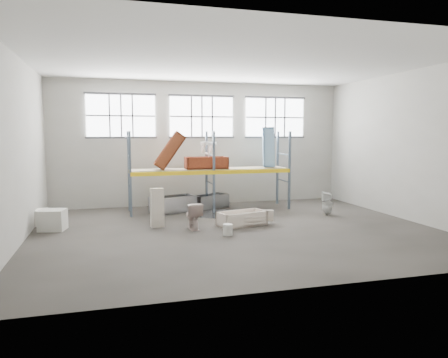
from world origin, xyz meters
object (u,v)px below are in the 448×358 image
object	(u,v)px
cistern_tall	(157,208)
carton_near	(53,220)
toilet_beige	(193,216)
bucket	(228,230)
steel_tub_left	(173,204)
blue_tub_upright	(268,147)
toilet_white	(327,203)
rust_tub_flat	(206,163)
bathtub_beige	(242,218)
steel_tub_right	(210,201)

from	to	relation	value
cistern_tall	carton_near	xyz separation A→B (m)	(-3.11, 0.39, -0.30)
toilet_beige	bucket	bearing A→B (deg)	124.71
steel_tub_left	blue_tub_upright	distance (m)	4.36
cistern_tall	toilet_white	xyz separation A→B (m)	(6.12, 0.36, -0.19)
blue_tub_upright	cistern_tall	bearing A→B (deg)	-151.79
rust_tub_flat	carton_near	xyz separation A→B (m)	(-5.24, -2.00, -1.51)
bathtub_beige	steel_tub_left	size ratio (longest dim) A/B	0.93
bathtub_beige	rust_tub_flat	size ratio (longest dim) A/B	0.97
bathtub_beige	steel_tub_right	size ratio (longest dim) A/B	1.08
steel_tub_right	rust_tub_flat	world-z (taller)	rust_tub_flat
toilet_beige	cistern_tall	bearing A→B (deg)	-31.46
toilet_beige	steel_tub_left	world-z (taller)	toilet_beige
blue_tub_upright	toilet_beige	bearing A→B (deg)	-139.84
toilet_white	toilet_beige	bearing A→B (deg)	-57.80
toilet_white	carton_near	bearing A→B (deg)	-68.29
steel_tub_left	steel_tub_right	xyz separation A→B (m)	(1.56, 0.58, -0.04)
bathtub_beige	bucket	world-z (taller)	bathtub_beige
steel_tub_left	steel_tub_right	world-z (taller)	steel_tub_left
toilet_beige	steel_tub_right	distance (m)	3.77
blue_tub_upright	carton_near	xyz separation A→B (m)	(-7.78, -2.11, -2.08)
cistern_tall	toilet_white	bearing A→B (deg)	-3.60
bathtub_beige	toilet_white	world-z (taller)	toilet_white
cistern_tall	steel_tub_left	distance (m)	2.53
bathtub_beige	carton_near	bearing A→B (deg)	156.52
blue_tub_upright	bucket	distance (m)	5.48
steel_tub_left	bucket	size ratio (longest dim) A/B	5.12
steel_tub_right	bucket	distance (m)	4.60
steel_tub_left	blue_tub_upright	xyz separation A→B (m)	(3.82, 0.14, 2.09)
toilet_beige	carton_near	distance (m)	4.25
toilet_white	steel_tub_right	size ratio (longest dim) A/B	0.59
toilet_white	steel_tub_right	distance (m)	4.52
bathtub_beige	steel_tub_left	distance (m)	3.36
toilet_beige	blue_tub_upright	bearing A→B (deg)	-142.60
rust_tub_flat	bathtub_beige	bearing A→B (deg)	-80.31
bathtub_beige	blue_tub_upright	xyz separation A→B (m)	(2.04, 2.99, 2.17)
rust_tub_flat	steel_tub_left	bearing A→B (deg)	-178.77
bathtub_beige	blue_tub_upright	world-z (taller)	blue_tub_upright
bathtub_beige	cistern_tall	distance (m)	2.70
bucket	carton_near	size ratio (longest dim) A/B	0.44
toilet_white	bucket	world-z (taller)	toilet_white
cistern_tall	steel_tub_right	xyz separation A→B (m)	(2.41, 2.94, -0.35)
toilet_white	blue_tub_upright	bearing A→B (deg)	-123.91
bathtub_beige	toilet_beige	xyz separation A→B (m)	(-1.59, -0.08, 0.19)
steel_tub_right	cistern_tall	bearing A→B (deg)	-129.34
toilet_beige	bathtub_beige	bearing A→B (deg)	-179.83
steel_tub_right	rust_tub_flat	distance (m)	1.68
steel_tub_left	bathtub_beige	bearing A→B (deg)	-58.09
steel_tub_right	steel_tub_left	bearing A→B (deg)	-159.74
toilet_white	carton_near	xyz separation A→B (m)	(-9.23, 0.03, -0.10)
bathtub_beige	carton_near	size ratio (longest dim) A/B	2.09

